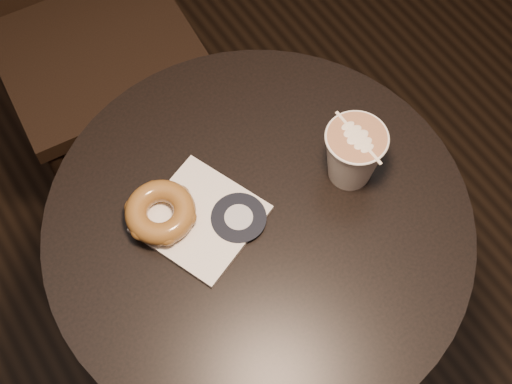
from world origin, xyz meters
TOP-DOWN VIEW (x-y plane):
  - cafe_table at (0.00, 0.00)m, footprint 0.70×0.70m
  - pastry_bag at (-0.08, 0.05)m, footprint 0.22×0.22m
  - doughnut at (-0.13, 0.09)m, footprint 0.11×0.11m
  - latte_cup at (0.18, -0.01)m, footprint 0.10×0.10m

SIDE VIEW (x-z plane):
  - cafe_table at x=0.00m, z-range 0.18..0.93m
  - pastry_bag at x=-0.08m, z-range 0.75..0.76m
  - doughnut at x=-0.13m, z-range 0.76..0.79m
  - latte_cup at x=0.18m, z-range 0.75..0.86m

